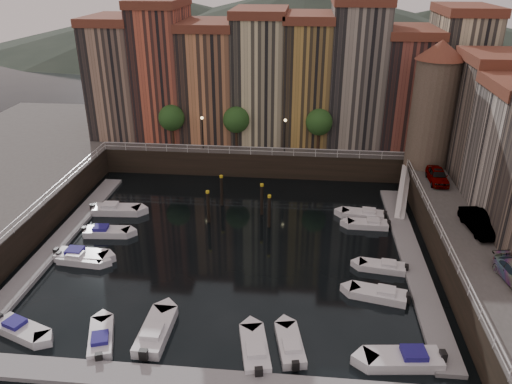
# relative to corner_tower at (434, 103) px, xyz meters

# --- Properties ---
(ground) EXTENTS (200.00, 200.00, 0.00)m
(ground) POSITION_rel_corner_tower_xyz_m (-20.00, -14.50, -10.19)
(ground) COLOR black
(ground) RESTS_ON ground
(quay_far) EXTENTS (80.00, 20.00, 3.00)m
(quay_far) POSITION_rel_corner_tower_xyz_m (-20.00, 11.50, -8.69)
(quay_far) COLOR black
(quay_far) RESTS_ON ground
(dock_left) EXTENTS (2.00, 28.00, 0.35)m
(dock_left) POSITION_rel_corner_tower_xyz_m (-36.20, -15.50, -10.02)
(dock_left) COLOR gray
(dock_left) RESTS_ON ground
(dock_right) EXTENTS (2.00, 28.00, 0.35)m
(dock_right) POSITION_rel_corner_tower_xyz_m (-3.80, -15.50, -10.02)
(dock_right) COLOR gray
(dock_right) RESTS_ON ground
(dock_near) EXTENTS (30.00, 2.00, 0.35)m
(dock_near) POSITION_rel_corner_tower_xyz_m (-20.00, -31.50, -10.02)
(dock_near) COLOR gray
(dock_near) RESTS_ON ground
(mountains) EXTENTS (145.00, 100.00, 18.00)m
(mountains) POSITION_rel_corner_tower_xyz_m (-18.28, 95.50, -2.28)
(mountains) COLOR #2D382D
(mountains) RESTS_ON ground
(far_terrace) EXTENTS (48.70, 10.30, 17.50)m
(far_terrace) POSITION_rel_corner_tower_xyz_m (-16.69, 9.00, 0.76)
(far_terrace) COLOR #987760
(far_terrace) RESTS_ON quay_far
(corner_tower) EXTENTS (5.20, 5.20, 13.80)m
(corner_tower) POSITION_rel_corner_tower_xyz_m (0.00, 0.00, 0.00)
(corner_tower) COLOR #6B5B4C
(corner_tower) RESTS_ON quay_right
(promenade_trees) EXTENTS (21.20, 3.20, 5.20)m
(promenade_trees) POSITION_rel_corner_tower_xyz_m (-21.33, 3.70, -3.61)
(promenade_trees) COLOR black
(promenade_trees) RESTS_ON quay_far
(street_lamps) EXTENTS (10.36, 0.36, 4.18)m
(street_lamps) POSITION_rel_corner_tower_xyz_m (-21.00, 2.70, -4.30)
(street_lamps) COLOR black
(street_lamps) RESTS_ON quay_far
(railings) EXTENTS (36.08, 34.04, 0.52)m
(railings) POSITION_rel_corner_tower_xyz_m (-20.00, -9.62, -6.41)
(railings) COLOR white
(railings) RESTS_ON ground
(gangway) EXTENTS (2.78, 8.32, 3.73)m
(gangway) POSITION_rel_corner_tower_xyz_m (-2.90, -4.50, -8.28)
(gangway) COLOR white
(gangway) RESTS_ON ground
(mooring_pilings) EXTENTS (6.52, 4.73, 3.78)m
(mooring_pilings) POSITION_rel_corner_tower_xyz_m (-19.98, -8.87, -8.54)
(mooring_pilings) COLOR black
(mooring_pilings) RESTS_ON ground
(boat_left_0) EXTENTS (4.61, 3.08, 1.04)m
(boat_left_0) POSITION_rel_corner_tower_xyz_m (-33.16, -28.17, -9.84)
(boat_left_0) COLOR silver
(boat_left_0) RESTS_ON ground
(boat_left_1) EXTENTS (4.42, 1.95, 1.00)m
(boat_left_1) POSITION_rel_corner_tower_xyz_m (-32.77, -18.87, -9.86)
(boat_left_1) COLOR silver
(boat_left_1) RESTS_ON ground
(boat_left_2) EXTENTS (4.82, 1.85, 1.10)m
(boat_left_2) POSITION_rel_corner_tower_xyz_m (-32.99, -18.32, -9.82)
(boat_left_2) COLOR silver
(boat_left_2) RESTS_ON ground
(boat_left_3) EXTENTS (4.55, 1.95, 1.03)m
(boat_left_3) POSITION_rel_corner_tower_xyz_m (-32.36, -13.94, -9.85)
(boat_left_3) COLOR silver
(boat_left_3) RESTS_ON ground
(boat_left_4) EXTENTS (5.22, 2.16, 1.19)m
(boat_left_4) POSITION_rel_corner_tower_xyz_m (-33.09, -9.34, -9.79)
(boat_left_4) COLOR silver
(boat_left_4) RESTS_ON ground
(boat_right_0) EXTENTS (5.36, 2.42, 1.21)m
(boat_right_0) POSITION_rel_corner_tower_xyz_m (-6.58, -28.49, -9.79)
(boat_right_0) COLOR silver
(boat_right_0) RESTS_ON ground
(boat_right_1) EXTENTS (4.72, 2.57, 1.06)m
(boat_right_1) POSITION_rel_corner_tower_xyz_m (-7.33, -21.45, -9.84)
(boat_right_1) COLOR silver
(boat_right_1) RESTS_ON ground
(boat_right_2) EXTENTS (4.18, 1.99, 0.94)m
(boat_right_2) POSITION_rel_corner_tower_xyz_m (-6.53, -17.41, -9.88)
(boat_right_2) COLOR silver
(boat_right_2) RESTS_ON ground
(boat_right_3) EXTENTS (4.18, 1.58, 0.96)m
(boat_right_3) POSITION_rel_corner_tower_xyz_m (-6.97, -9.80, -9.87)
(boat_right_3) COLOR silver
(boat_right_3) RESTS_ON ground
(boat_right_4) EXTENTS (4.62, 2.15, 1.04)m
(boat_right_4) POSITION_rel_corner_tower_xyz_m (-7.24, -7.75, -9.84)
(boat_right_4) COLOR silver
(boat_right_4) RESTS_ON ground
(boat_near_0) EXTENTS (2.80, 4.47, 1.00)m
(boat_near_0) POSITION_rel_corner_tower_xyz_m (-27.14, -28.49, -9.86)
(boat_near_0) COLOR silver
(boat_near_0) RESTS_ON ground
(boat_near_1) EXTENTS (2.01, 5.28, 1.21)m
(boat_near_1) POSITION_rel_corner_tower_xyz_m (-23.57, -27.56, -9.79)
(boat_near_1) COLOR silver
(boat_near_1) RESTS_ON ground
(boat_near_2) EXTENTS (2.63, 4.87, 1.09)m
(boat_near_2) POSITION_rel_corner_tower_xyz_m (-16.43, -28.58, -9.83)
(boat_near_2) COLOR silver
(boat_near_2) RESTS_ON ground
(boat_near_3) EXTENTS (2.39, 4.51, 1.01)m
(boat_near_3) POSITION_rel_corner_tower_xyz_m (-14.08, -27.88, -9.85)
(boat_near_3) COLOR silver
(boat_near_3) RESTS_ON ground
(car_a) EXTENTS (1.78, 4.42, 1.51)m
(car_a) POSITION_rel_corner_tower_xyz_m (0.23, -5.03, -6.44)
(car_a) COLOR gray
(car_a) RESTS_ON quay_right
(car_b) EXTENTS (2.36, 5.07, 1.61)m
(car_b) POSITION_rel_corner_tower_xyz_m (1.38, -15.26, -6.39)
(car_b) COLOR gray
(car_b) RESTS_ON quay_right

